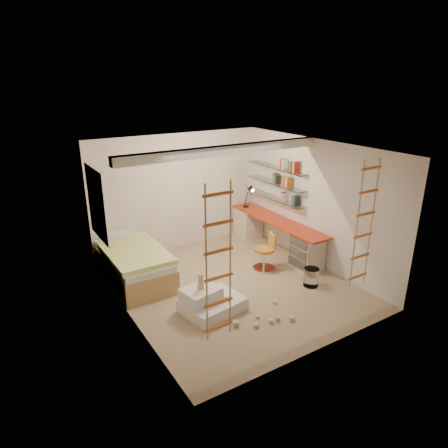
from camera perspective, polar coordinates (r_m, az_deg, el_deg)
floor at (r=7.67m, az=1.19°, el=-8.75°), size 4.50×4.50×0.00m
ceiling_beam at (r=7.06m, az=-0.00°, el=10.48°), size 4.00×0.18×0.16m
window_frame at (r=7.63m, az=-17.61°, el=2.77°), size 0.06×1.15×1.35m
window_blind at (r=7.64m, az=-17.32°, el=2.83°), size 0.02×1.00×1.20m
rope_ladder_left at (r=5.02m, az=-0.79°, el=-5.80°), size 0.41×0.04×2.13m
rope_ladder_right at (r=6.71m, az=19.39°, el=-0.13°), size 0.41×0.04×2.13m
waste_bin at (r=7.75m, az=12.35°, el=-7.43°), size 0.28×0.28×0.35m
desk at (r=9.05m, az=7.39°, el=-1.40°), size 0.56×2.80×0.75m
shelves at (r=9.01m, az=7.39°, el=5.82°), size 0.25×1.80×0.71m
bed at (r=7.94m, az=-12.75°, el=-5.54°), size 1.02×2.00×0.69m
task_lamp at (r=9.51m, az=3.74°, el=4.46°), size 0.14×0.36×0.57m
swivel_chair at (r=8.18m, az=5.92°, el=-4.69°), size 0.56×0.56×0.77m
play_platform at (r=6.83m, az=-2.12°, el=-11.06°), size 1.09×0.91×0.43m
toy_blocks at (r=6.67m, az=2.23°, el=-11.40°), size 1.33×1.12×0.70m
books at (r=8.97m, az=7.44°, el=6.83°), size 0.14×0.70×0.92m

